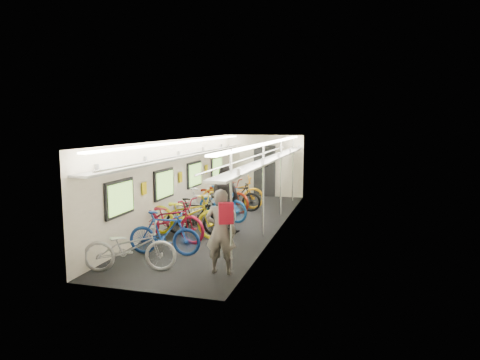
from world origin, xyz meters
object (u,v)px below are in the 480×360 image
Objects in this scene: bicycle_1 at (164,233)px; backpack at (226,213)px; passenger_near at (221,232)px; passenger_mid at (224,199)px; bicycle_0 at (130,248)px.

bicycle_1 is 2.28m from backpack.
backpack is (0.24, -0.42, 0.46)m from passenger_near.
passenger_near is at bearing 94.71° from backpack.
bicycle_1 is at bearing 121.80° from backpack.
passenger_mid is at bearing 83.46° from backpack.
passenger_near reaches higher than bicycle_0.
bicycle_0 is 2.14m from backpack.
backpack is (1.78, -1.18, 0.79)m from bicycle_1.
bicycle_1 is (0.20, 1.12, 0.01)m from bicycle_0.
bicycle_1 is 0.98× the size of passenger_near.
passenger_near is 0.67m from backpack.
passenger_near is 3.13m from passenger_mid.
backpack is (1.98, -0.06, 0.81)m from bicycle_0.
passenger_mid reaches higher than bicycle_0.
bicycle_1 is 2.38m from passenger_mid.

